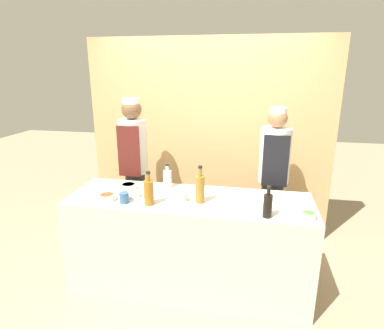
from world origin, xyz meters
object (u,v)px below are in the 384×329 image
bottle_clear (167,178)px  chef_right (273,178)px  cup_blue (124,198)px  cup_cream (183,197)px  bottle_amber (149,192)px  sauce_bowl_green (309,215)px  sauce_bowl_purple (133,194)px  chef_left (134,166)px  sauce_bowl_brown (107,197)px  bottle_vinegar (200,188)px  cutting_board (266,200)px  sauce_bowl_yellow (129,186)px  bottle_soy (268,205)px

bottle_clear → chef_right: bearing=23.2°
cup_blue → cup_cream: bearing=14.9°
bottle_amber → bottle_clear: 0.44m
sauce_bowl_green → cup_blue: size_ratio=1.22×
sauce_bowl_purple → chef_left: 0.79m
sauce_bowl_brown → bottle_vinegar: bearing=8.3°
sauce_bowl_brown → bottle_amber: (0.40, -0.01, 0.08)m
bottle_amber → cup_cream: 0.31m
bottle_vinegar → chef_left: 1.17m
sauce_bowl_green → sauce_bowl_purple: bearing=174.0°
cutting_board → bottle_vinegar: size_ratio=0.84×
chef_left → sauce_bowl_yellow: bearing=-75.1°
sauce_bowl_green → chef_right: bearing=104.2°
bottle_soy → chef_right: size_ratio=0.16×
cutting_board → sauce_bowl_green: bearing=-42.1°
sauce_bowl_green → bottle_vinegar: bearing=170.1°
sauce_bowl_purple → bottle_vinegar: bottle_vinegar is taller
sauce_bowl_purple → bottle_amber: (0.20, -0.13, 0.09)m
sauce_bowl_green → chef_left: chef_left is taller
sauce_bowl_brown → sauce_bowl_yellow: (0.08, 0.30, -0.00)m
cutting_board → bottle_clear: (-0.95, 0.17, 0.08)m
bottle_amber → chef_left: chef_left is taller
sauce_bowl_purple → bottle_soy: bearing=-8.9°
cutting_board → chef_right: chef_right is taller
sauce_bowl_yellow → bottle_soy: 1.37m
sauce_bowl_brown → bottle_soy: (1.40, -0.07, 0.07)m
bottle_soy → chef_right: (0.09, 0.94, -0.09)m
sauce_bowl_purple → cup_blue: size_ratio=1.31×
sauce_bowl_yellow → cutting_board: size_ratio=0.53×
chef_right → cup_cream: bearing=-137.4°
sauce_bowl_brown → chef_right: bearing=30.3°
bottle_soy → sauce_bowl_purple: bearing=171.1°
sauce_bowl_purple → bottle_soy: size_ratio=0.48×
sauce_bowl_yellow → bottle_amber: 0.45m
sauce_bowl_green → cup_cream: 1.06m
bottle_soy → cup_cream: size_ratio=3.18×
sauce_bowl_green → bottle_soy: bearing=-174.7°
bottle_amber → chef_right: bearing=38.9°
sauce_bowl_brown → bottle_soy: bearing=-2.7°
sauce_bowl_purple → chef_right: size_ratio=0.07×
cup_blue → sauce_bowl_brown: bearing=174.4°
bottle_clear → cup_cream: (0.22, -0.31, -0.05)m
bottle_vinegar → sauce_bowl_purple: bearing=179.7°
bottle_soy → cup_cream: bottle_soy is taller
bottle_soy → cutting_board: bearing=90.2°
sauce_bowl_green → bottle_clear: 1.36m
sauce_bowl_brown → chef_right: 1.73m
bottle_amber → chef_left: 1.00m
bottle_clear → cup_cream: bottle_clear is taller
chef_right → chef_left: bearing=180.0°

